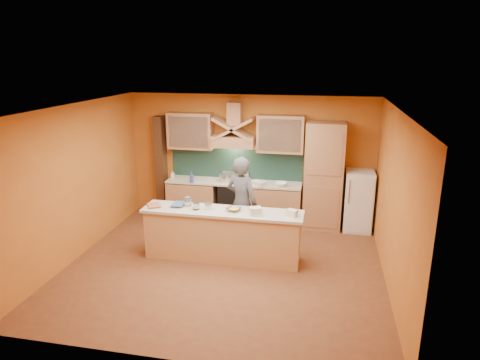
% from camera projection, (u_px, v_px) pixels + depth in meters
% --- Properties ---
extents(floor, '(5.50, 5.00, 0.01)m').
position_uv_depth(floor, '(224.00, 266.00, 7.61)').
color(floor, brown).
rests_on(floor, ground).
extents(ceiling, '(5.50, 5.00, 0.01)m').
position_uv_depth(ceiling, '(222.00, 108.00, 6.82)').
color(ceiling, white).
rests_on(ceiling, wall_back).
extents(wall_back, '(5.50, 0.02, 2.80)m').
position_uv_depth(wall_back, '(249.00, 158.00, 9.57)').
color(wall_back, '#C46E26').
rests_on(wall_back, floor).
extents(wall_front, '(5.50, 0.02, 2.80)m').
position_uv_depth(wall_front, '(172.00, 257.00, 4.86)').
color(wall_front, '#C46E26').
rests_on(wall_front, floor).
extents(wall_left, '(0.02, 5.00, 2.80)m').
position_uv_depth(wall_left, '(76.00, 182.00, 7.74)').
color(wall_left, '#C46E26').
rests_on(wall_left, floor).
extents(wall_right, '(0.02, 5.00, 2.80)m').
position_uv_depth(wall_right, '(394.00, 202.00, 6.69)').
color(wall_right, '#C46E26').
rests_on(wall_right, floor).
extents(base_cabinet_left, '(1.10, 0.60, 0.86)m').
position_uv_depth(base_cabinet_left, '(193.00, 200.00, 9.79)').
color(base_cabinet_left, tan).
rests_on(base_cabinet_left, floor).
extents(base_cabinet_right, '(1.10, 0.60, 0.86)m').
position_uv_depth(base_cabinet_right, '(276.00, 205.00, 9.43)').
color(base_cabinet_right, tan).
rests_on(base_cabinet_right, floor).
extents(counter_top, '(3.00, 0.62, 0.04)m').
position_uv_depth(counter_top, '(234.00, 182.00, 9.48)').
color(counter_top, beige).
rests_on(counter_top, base_cabinet_left).
extents(stove, '(0.60, 0.58, 0.90)m').
position_uv_depth(stove, '(234.00, 201.00, 9.61)').
color(stove, black).
rests_on(stove, floor).
extents(backsplash, '(3.00, 0.03, 0.70)m').
position_uv_depth(backsplash, '(236.00, 164.00, 9.65)').
color(backsplash, '#16312A').
rests_on(backsplash, wall_back).
extents(range_hood, '(0.92, 0.50, 0.24)m').
position_uv_depth(range_hood, '(234.00, 141.00, 9.27)').
color(range_hood, tan).
rests_on(range_hood, wall_back).
extents(hood_chimney, '(0.30, 0.30, 0.50)m').
position_uv_depth(hood_chimney, '(235.00, 114.00, 9.20)').
color(hood_chimney, tan).
rests_on(hood_chimney, wall_back).
extents(upper_cabinet_left, '(1.00, 0.35, 0.80)m').
position_uv_depth(upper_cabinet_left, '(191.00, 131.00, 9.48)').
color(upper_cabinet_left, tan).
rests_on(upper_cabinet_left, wall_back).
extents(upper_cabinet_right, '(1.00, 0.35, 0.80)m').
position_uv_depth(upper_cabinet_right, '(280.00, 134.00, 9.10)').
color(upper_cabinet_right, tan).
rests_on(upper_cabinet_right, wall_back).
extents(pantry_column, '(0.80, 0.60, 2.30)m').
position_uv_depth(pantry_column, '(324.00, 176.00, 9.04)').
color(pantry_column, tan).
rests_on(pantry_column, floor).
extents(fridge, '(0.58, 0.60, 1.30)m').
position_uv_depth(fridge, '(358.00, 201.00, 9.04)').
color(fridge, white).
rests_on(fridge, floor).
extents(trim_column_left, '(0.20, 0.30, 2.30)m').
position_uv_depth(trim_column_left, '(161.00, 166.00, 9.89)').
color(trim_column_left, '#472816').
rests_on(trim_column_left, floor).
extents(island_body, '(2.80, 0.55, 0.88)m').
position_uv_depth(island_body, '(222.00, 236.00, 7.79)').
color(island_body, tan).
rests_on(island_body, floor).
extents(island_top, '(2.90, 0.62, 0.05)m').
position_uv_depth(island_top, '(222.00, 212.00, 7.65)').
color(island_top, beige).
rests_on(island_top, island_body).
extents(person, '(0.78, 0.66, 1.82)m').
position_uv_depth(person, '(242.00, 203.00, 8.12)').
color(person, '#4C4C51').
rests_on(person, floor).
extents(pot_large, '(0.26, 0.26, 0.16)m').
position_uv_depth(pot_large, '(225.00, 179.00, 9.48)').
color(pot_large, '#BBBBC2').
rests_on(pot_large, stove).
extents(pot_small, '(0.25, 0.25, 0.14)m').
position_uv_depth(pot_small, '(237.00, 179.00, 9.46)').
color(pot_small, silver).
rests_on(pot_small, stove).
extents(soap_bottle_a, '(0.09, 0.09, 0.17)m').
position_uv_depth(soap_bottle_a, '(173.00, 174.00, 9.73)').
color(soap_bottle_a, beige).
rests_on(soap_bottle_a, counter_top).
extents(soap_bottle_b, '(0.13, 0.13, 0.25)m').
position_uv_depth(soap_bottle_b, '(192.00, 177.00, 9.36)').
color(soap_bottle_b, '#344F90').
rests_on(soap_bottle_b, counter_top).
extents(bowl_back, '(0.27, 0.27, 0.08)m').
position_uv_depth(bowl_back, '(281.00, 184.00, 9.14)').
color(bowl_back, white).
rests_on(bowl_back, counter_top).
extents(dish_rack, '(0.32, 0.29, 0.09)m').
position_uv_depth(dish_rack, '(259.00, 183.00, 9.18)').
color(dish_rack, silver).
rests_on(dish_rack, counter_top).
extents(book_lower, '(0.35, 0.37, 0.03)m').
position_uv_depth(book_lower, '(148.00, 206.00, 7.81)').
color(book_lower, '#B45B40').
rests_on(book_lower, island_top).
extents(book_upper, '(0.22, 0.30, 0.02)m').
position_uv_depth(book_upper, '(173.00, 204.00, 7.89)').
color(book_upper, '#3D5F88').
rests_on(book_upper, island_top).
extents(jar_large, '(0.15, 0.15, 0.17)m').
position_uv_depth(jar_large, '(188.00, 201.00, 7.85)').
color(jar_large, white).
rests_on(jar_large, island_top).
extents(jar_small, '(0.14, 0.14, 0.12)m').
position_uv_depth(jar_small, '(196.00, 206.00, 7.67)').
color(jar_small, silver).
rests_on(jar_small, island_top).
extents(kitchen_scale, '(0.14, 0.14, 0.09)m').
position_uv_depth(kitchen_scale, '(208.00, 207.00, 7.69)').
color(kitchen_scale, silver).
rests_on(kitchen_scale, island_top).
extents(mixing_bowl, '(0.33, 0.33, 0.06)m').
position_uv_depth(mixing_bowl, '(234.00, 209.00, 7.61)').
color(mixing_bowl, silver).
rests_on(mixing_bowl, island_top).
extents(cloth, '(0.25, 0.20, 0.01)m').
position_uv_depth(cloth, '(258.00, 214.00, 7.42)').
color(cloth, '#C7ADA4').
rests_on(cloth, island_top).
extents(grocery_bag_a, '(0.25, 0.23, 0.13)m').
position_uv_depth(grocery_bag_a, '(256.00, 211.00, 7.43)').
color(grocery_bag_a, beige).
rests_on(grocery_bag_a, island_top).
extents(grocery_bag_b, '(0.22, 0.20, 0.11)m').
position_uv_depth(grocery_bag_b, '(292.00, 213.00, 7.37)').
color(grocery_bag_b, beige).
rests_on(grocery_bag_b, island_top).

